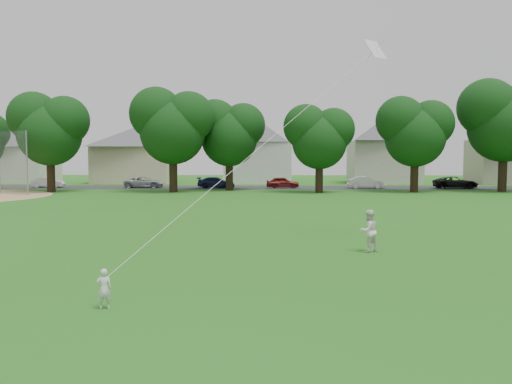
{
  "coord_description": "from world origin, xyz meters",
  "views": [
    {
      "loc": [
        1.9,
        -12.22,
        3.29
      ],
      "look_at": [
        1.41,
        2.0,
        2.3
      ],
      "focal_mm": 35.0,
      "sensor_mm": 36.0,
      "label": 1
    }
  ],
  "objects": [
    {
      "name": "house_row",
      "position": [
        0.33,
        52.0,
        4.8
      ],
      "size": [
        77.93,
        14.2,
        10.06
      ],
      "color": "silver",
      "rests_on": "ground"
    },
    {
      "name": "toddler",
      "position": [
        -1.77,
        -1.69,
        0.44
      ],
      "size": [
        0.37,
        0.29,
        0.89
      ],
      "primitive_type": "imported",
      "rotation": [
        0.0,
        0.0,
        3.43
      ],
      "color": "silver",
      "rests_on": "ground"
    },
    {
      "name": "parked_cars",
      "position": [
        4.76,
        41.0,
        0.62
      ],
      "size": [
        71.81,
        2.33,
        1.28
      ],
      "color": "black",
      "rests_on": "ground"
    },
    {
      "name": "tree_row",
      "position": [
        1.47,
        35.49,
        6.47
      ],
      "size": [
        82.07,
        8.93,
        11.01
      ],
      "color": "black",
      "rests_on": "ground"
    },
    {
      "name": "kite",
      "position": [
        2.06,
        3.01,
        4.07
      ],
      "size": [
        4.37,
        5.22,
        13.93
      ],
      "color": "silver",
      "rests_on": "ground"
    },
    {
      "name": "street",
      "position": [
        0.0,
        42.0,
        0.01
      ],
      "size": [
        90.0,
        7.0,
        0.01
      ],
      "primitive_type": "cube",
      "color": "#2D2D30",
      "rests_on": "ground"
    },
    {
      "name": "ground",
      "position": [
        0.0,
        0.0,
        0.0
      ],
      "size": [
        160.0,
        160.0,
        0.0
      ],
      "primitive_type": "plane",
      "color": "#245D15",
      "rests_on": "ground"
    },
    {
      "name": "older_boy",
      "position": [
        5.23,
        5.11,
        0.73
      ],
      "size": [
        0.9,
        0.83,
        1.47
      ],
      "primitive_type": "imported",
      "rotation": [
        0.0,
        0.0,
        3.65
      ],
      "color": "white",
      "rests_on": "ground"
    }
  ]
}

